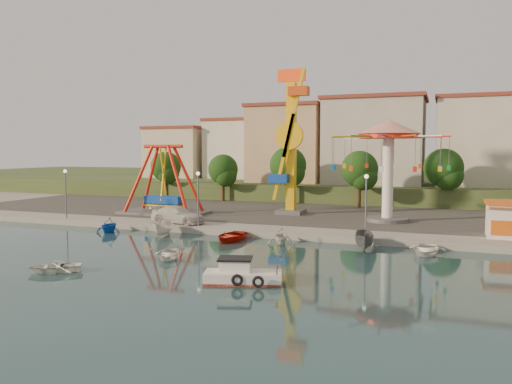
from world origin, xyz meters
The scene contains 30 objects.
ground centered at (0.00, 0.00, 0.00)m, with size 200.00×200.00×0.00m, color #143238.
quay_deck centered at (0.00, 62.00, 0.30)m, with size 200.00×100.00×0.60m, color #9E998E.
asphalt_pad centered at (0.00, 30.00, 0.60)m, with size 90.00×28.00×0.01m, color #4C4944.
hill_terrace centered at (0.00, 67.00, 1.50)m, with size 200.00×60.00×3.00m, color #384C26.
pirate_ship_ride centered at (-16.18, 20.15, 4.39)m, with size 10.00×5.00×8.00m.
kamikaze_tower centered at (-2.23, 24.93, 8.60)m, with size 3.84×3.10×16.50m.
wave_swinger centered at (8.73, 22.83, 8.20)m, with size 11.60×11.60×10.40m.
lamp_post_0 centered at (-24.00, 13.00, 3.10)m, with size 0.14×0.14×5.00m, color #59595E.
lamp_post_1 centered at (-8.00, 13.00, 3.10)m, with size 0.14×0.14×5.00m, color #59595E.
lamp_post_2 centered at (8.00, 13.00, 3.10)m, with size 0.14×0.14×5.00m, color #59595E.
tree_0 centered at (-26.00, 36.98, 5.47)m, with size 4.60×4.60×7.19m.
tree_1 centered at (-16.00, 36.24, 5.20)m, with size 4.35×4.35×6.80m.
tree_2 centered at (-6.00, 35.81, 5.92)m, with size 5.02×5.02×7.85m.
tree_3 centered at (4.00, 34.36, 5.55)m, with size 4.68×4.68×7.32m.
tree_4 centered at (14.00, 37.35, 5.75)m, with size 4.86×4.86×7.60m.
building_0 centered at (-33.37, 46.06, 8.93)m, with size 9.26×9.53×11.87m, color beige.
building_1 centered at (-21.33, 51.38, 7.32)m, with size 12.33×9.01×8.63m, color silver.
building_2 centered at (-8.19, 51.96, 8.62)m, with size 11.95×9.28×11.23m, color tan.
building_3 centered at (5.60, 48.80, 7.60)m, with size 12.59×10.50×9.20m, color beige.
building_4 centered at (19.07, 52.20, 7.62)m, with size 10.75×9.23×9.24m, color beige.
cabin_motorboat centered at (3.05, -2.82, 0.43)m, with size 4.89×3.03×1.61m.
rowboat_a centered at (-4.51, 1.54, 0.34)m, with size 2.34×3.28×0.68m, color white.
rowboat_b centered at (-9.31, -4.64, 0.35)m, with size 2.40×3.36×0.70m, color white.
van centered at (-10.82, 14.00, 1.43)m, with size 2.32×5.71×1.66m, color silver.
moored_boat_1 centered at (-16.04, 9.80, 0.74)m, with size 2.43×2.82×1.49m, color blue.
moored_boat_2 centered at (-9.93, 9.80, 0.71)m, with size 1.38×3.67×1.42m, color silver.
moored_boat_3 centered at (-3.19, 9.80, 0.44)m, with size 3.01×4.22×0.87m, color #B51C0E.
moored_boat_4 centered at (1.48, 9.80, 0.73)m, with size 2.38×2.75×1.45m, color silver.
moored_boat_5 centered at (8.41, 9.80, 0.77)m, with size 1.50×3.98×1.54m, color #56565B.
moored_boat_6 centered at (13.02, 9.80, 0.40)m, with size 2.77×3.88×0.80m, color white.
Camera 1 is at (14.25, -29.76, 7.82)m, focal length 35.00 mm.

